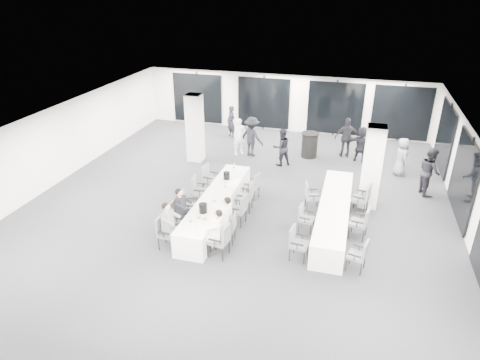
# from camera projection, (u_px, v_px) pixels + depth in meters

# --- Properties ---
(room) EXTENTS (14.04, 16.04, 2.84)m
(room) POSITION_uv_depth(u_px,v_px,m) (273.00, 156.00, 14.80)
(room) COLOR #26262C
(room) RESTS_ON ground
(column_left) EXTENTS (0.60, 0.60, 2.80)m
(column_left) POSITION_uv_depth(u_px,v_px,m) (195.00, 128.00, 17.52)
(column_left) COLOR silver
(column_left) RESTS_ON floor
(column_right) EXTENTS (0.60, 0.60, 2.80)m
(column_right) POSITION_uv_depth(u_px,v_px,m) (372.00, 167.00, 13.89)
(column_right) COLOR silver
(column_right) RESTS_ON floor
(banquet_table_main) EXTENTS (0.90, 5.00, 0.75)m
(banquet_table_main) POSITION_uv_depth(u_px,v_px,m) (217.00, 206.00, 13.63)
(banquet_table_main) COLOR white
(banquet_table_main) RESTS_ON floor
(banquet_table_side) EXTENTS (0.90, 5.00, 0.75)m
(banquet_table_side) POSITION_uv_depth(u_px,v_px,m) (333.00, 214.00, 13.16)
(banquet_table_side) COLOR white
(banquet_table_side) RESTS_ON floor
(cocktail_table) EXTENTS (0.77, 0.77, 1.06)m
(cocktail_table) POSITION_uv_depth(u_px,v_px,m) (309.00, 145.00, 18.20)
(cocktail_table) COLOR black
(cocktail_table) RESTS_ON floor
(chair_main_left_near) EXTENTS (0.51, 0.56, 0.97)m
(chair_main_left_near) POSITION_uv_depth(u_px,v_px,m) (165.00, 230.00, 11.99)
(chair_main_left_near) COLOR #4D5055
(chair_main_left_near) RESTS_ON floor
(chair_main_left_second) EXTENTS (0.53, 0.58, 1.00)m
(chair_main_left_second) POSITION_uv_depth(u_px,v_px,m) (178.00, 214.00, 12.77)
(chair_main_left_second) COLOR #4D5055
(chair_main_left_second) RESTS_ON floor
(chair_main_left_mid) EXTENTS (0.56, 0.60, 0.95)m
(chair_main_left_mid) POSITION_uv_depth(u_px,v_px,m) (187.00, 204.00, 13.40)
(chair_main_left_mid) COLOR #4D5055
(chair_main_left_mid) RESTS_ON floor
(chair_main_left_fourth) EXTENTS (0.58, 0.63, 1.02)m
(chair_main_left_fourth) POSITION_uv_depth(u_px,v_px,m) (198.00, 189.00, 14.27)
(chair_main_left_fourth) COLOR #4D5055
(chair_main_left_fourth) RESTS_ON floor
(chair_main_left_far) EXTENTS (0.57, 0.61, 0.99)m
(chair_main_left_far) POSITION_uv_depth(u_px,v_px,m) (209.00, 177.00, 15.20)
(chair_main_left_far) COLOR #4D5055
(chair_main_left_far) RESTS_ON floor
(chair_main_right_near) EXTENTS (0.57, 0.61, 0.99)m
(chair_main_right_near) POSITION_uv_depth(u_px,v_px,m) (222.00, 239.00, 11.58)
(chair_main_right_near) COLOR #4D5055
(chair_main_right_near) RESTS_ON floor
(chair_main_right_second) EXTENTS (0.50, 0.54, 0.90)m
(chair_main_right_second) POSITION_uv_depth(u_px,v_px,m) (230.00, 226.00, 12.27)
(chair_main_right_second) COLOR #4D5055
(chair_main_right_second) RESTS_ON floor
(chair_main_right_mid) EXTENTS (0.56, 0.61, 1.01)m
(chair_main_right_mid) POSITION_uv_depth(u_px,v_px,m) (240.00, 208.00, 13.12)
(chair_main_right_mid) COLOR #4D5055
(chair_main_right_mid) RESTS_ON floor
(chair_main_right_fourth) EXTENTS (0.53, 0.58, 1.00)m
(chair_main_right_fourth) POSITION_uv_depth(u_px,v_px,m) (247.00, 195.00, 13.91)
(chair_main_right_fourth) COLOR #4D5055
(chair_main_right_fourth) RESTS_ON floor
(chair_main_right_far) EXTENTS (0.56, 0.60, 0.95)m
(chair_main_right_far) POSITION_uv_depth(u_px,v_px,m) (254.00, 184.00, 14.69)
(chair_main_right_far) COLOR #4D5055
(chair_main_right_far) RESTS_ON floor
(chair_side_left_near) EXTENTS (0.54, 0.58, 0.95)m
(chair_side_left_near) POSITION_uv_depth(u_px,v_px,m) (297.00, 241.00, 11.51)
(chair_side_left_near) COLOR #4D5055
(chair_side_left_near) RESTS_ON floor
(chair_side_left_mid) EXTENTS (0.49, 0.53, 0.86)m
(chair_side_left_mid) POSITION_uv_depth(u_px,v_px,m) (304.00, 216.00, 12.81)
(chair_side_left_mid) COLOR #4D5055
(chair_side_left_mid) RESTS_ON floor
(chair_side_left_far) EXTENTS (0.57, 0.60, 0.93)m
(chair_side_left_far) POSITION_uv_depth(u_px,v_px,m) (310.00, 195.00, 14.02)
(chair_side_left_far) COLOR #4D5055
(chair_side_left_far) RESTS_ON floor
(chair_side_right_near) EXTENTS (0.55, 0.57, 0.90)m
(chair_side_right_near) POSITION_uv_depth(u_px,v_px,m) (360.00, 254.00, 11.02)
(chair_side_right_near) COLOR #4D5055
(chair_side_right_near) RESTS_ON floor
(chair_side_right_mid) EXTENTS (0.59, 0.62, 1.00)m
(chair_side_right_mid) POSITION_uv_depth(u_px,v_px,m) (362.00, 221.00, 12.42)
(chair_side_right_mid) COLOR #4D5055
(chair_side_right_mid) RESTS_ON floor
(chair_side_right_far) EXTENTS (0.61, 0.65, 1.02)m
(chair_side_right_far) POSITION_uv_depth(u_px,v_px,m) (363.00, 197.00, 13.74)
(chair_side_right_far) COLOR #4D5055
(chair_side_right_far) RESTS_ON floor
(seated_guest_a) EXTENTS (0.50, 0.38, 1.44)m
(seated_guest_a) POSITION_uv_depth(u_px,v_px,m) (170.00, 223.00, 11.83)
(seated_guest_a) COLOR slate
(seated_guest_a) RESTS_ON floor
(seated_guest_b) EXTENTS (0.50, 0.38, 1.44)m
(seated_guest_b) POSITION_uv_depth(u_px,v_px,m) (182.00, 208.00, 12.62)
(seated_guest_b) COLOR black
(seated_guest_b) RESTS_ON floor
(seated_guest_c) EXTENTS (0.50, 0.38, 1.44)m
(seated_guest_c) POSITION_uv_depth(u_px,v_px,m) (216.00, 230.00, 11.52)
(seated_guest_c) COLOR white
(seated_guest_c) RESTS_ON floor
(seated_guest_d) EXTENTS (0.50, 0.38, 1.44)m
(seated_guest_d) POSITION_uv_depth(u_px,v_px,m) (224.00, 216.00, 12.17)
(seated_guest_d) COLOR white
(seated_guest_d) RESTS_ON floor
(standing_guest_a) EXTENTS (0.84, 0.85, 1.81)m
(standing_guest_a) POSITION_uv_depth(u_px,v_px,m) (239.00, 134.00, 18.33)
(standing_guest_a) COLOR white
(standing_guest_a) RESTS_ON floor
(standing_guest_b) EXTENTS (0.99, 0.90, 1.75)m
(standing_guest_b) POSITION_uv_depth(u_px,v_px,m) (282.00, 145.00, 17.24)
(standing_guest_b) COLOR black
(standing_guest_b) RESTS_ON floor
(standing_guest_c) EXTENTS (1.40, 1.06, 1.94)m
(standing_guest_c) POSITION_uv_depth(u_px,v_px,m) (252.00, 134.00, 18.12)
(standing_guest_c) COLOR black
(standing_guest_c) RESTS_ON floor
(standing_guest_d) EXTENTS (1.26, 0.88, 1.94)m
(standing_guest_d) POSITION_uv_depth(u_px,v_px,m) (347.00, 135.00, 18.03)
(standing_guest_d) COLOR black
(standing_guest_d) RESTS_ON floor
(standing_guest_e) EXTENTS (0.76, 0.94, 1.69)m
(standing_guest_e) POSITION_uv_depth(u_px,v_px,m) (402.00, 154.00, 16.38)
(standing_guest_e) COLOR slate
(standing_guest_e) RESTS_ON floor
(standing_guest_f) EXTENTS (1.66, 1.02, 1.69)m
(standing_guest_f) POSITION_uv_depth(u_px,v_px,m) (362.00, 142.00, 17.63)
(standing_guest_f) COLOR black
(standing_guest_f) RESTS_ON floor
(standing_guest_g) EXTENTS (0.80, 0.79, 1.72)m
(standing_guest_g) POSITION_uv_depth(u_px,v_px,m) (231.00, 120.00, 20.36)
(standing_guest_g) COLOR black
(standing_guest_g) RESTS_ON floor
(standing_guest_h) EXTENTS (0.83, 1.07, 1.95)m
(standing_guest_h) POSITION_uv_depth(u_px,v_px,m) (430.00, 168.00, 14.86)
(standing_guest_h) COLOR black
(standing_guest_h) RESTS_ON floor
(ice_bucket_near) EXTENTS (0.25, 0.25, 0.28)m
(ice_bucket_near) POSITION_uv_depth(u_px,v_px,m) (203.00, 208.00, 12.45)
(ice_bucket_near) COLOR black
(ice_bucket_near) RESTS_ON banquet_table_main
(ice_bucket_far) EXTENTS (0.22, 0.22, 0.25)m
(ice_bucket_far) POSITION_uv_depth(u_px,v_px,m) (227.00, 176.00, 14.54)
(ice_bucket_far) COLOR black
(ice_bucket_far) RESTS_ON banquet_table_main
(water_bottle_a) EXTENTS (0.08, 0.08, 0.24)m
(water_bottle_a) POSITION_uv_depth(u_px,v_px,m) (191.00, 220.00, 11.88)
(water_bottle_a) COLOR silver
(water_bottle_a) RESTS_ON banquet_table_main
(water_bottle_b) EXTENTS (0.07, 0.07, 0.21)m
(water_bottle_b) POSITION_uv_depth(u_px,v_px,m) (225.00, 185.00, 13.90)
(water_bottle_b) COLOR silver
(water_bottle_b) RESTS_ON banquet_table_main
(water_bottle_c) EXTENTS (0.07, 0.07, 0.22)m
(water_bottle_c) POSITION_uv_depth(u_px,v_px,m) (234.00, 167.00, 15.26)
(water_bottle_c) COLOR silver
(water_bottle_c) RESTS_ON banquet_table_main
(plate_a) EXTENTS (0.19, 0.19, 0.03)m
(plate_a) POSITION_uv_depth(u_px,v_px,m) (199.00, 218.00, 12.20)
(plate_a) COLOR white
(plate_a) RESTS_ON banquet_table_main
(plate_b) EXTENTS (0.22, 0.22, 0.03)m
(plate_b) POSITION_uv_depth(u_px,v_px,m) (205.00, 219.00, 12.14)
(plate_b) COLOR white
(plate_b) RESTS_ON banquet_table_main
(plate_c) EXTENTS (0.21, 0.21, 0.03)m
(plate_c) POSITION_uv_depth(u_px,v_px,m) (214.00, 201.00, 13.12)
(plate_c) COLOR white
(plate_c) RESTS_ON banquet_table_main
(wine_glass) EXTENTS (0.08, 0.08, 0.21)m
(wine_glass) POSITION_uv_depth(u_px,v_px,m) (196.00, 227.00, 11.45)
(wine_glass) COLOR silver
(wine_glass) RESTS_ON banquet_table_main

